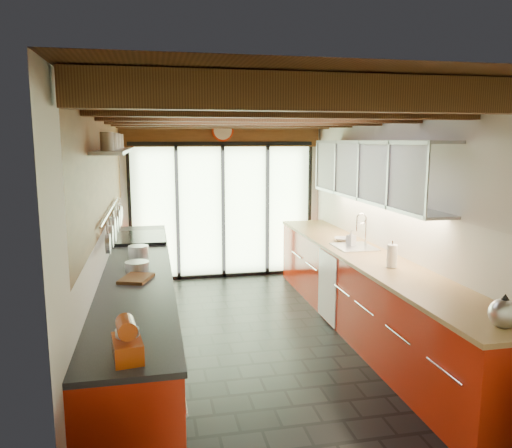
# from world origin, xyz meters

# --- Properties ---
(ground) EXTENTS (5.50, 5.50, 0.00)m
(ground) POSITION_xyz_m (0.00, 0.00, 0.00)
(ground) COLOR black
(ground) RESTS_ON ground
(room_shell) EXTENTS (5.50, 5.50, 5.50)m
(room_shell) POSITION_xyz_m (0.00, 0.00, 1.65)
(room_shell) COLOR silver
(room_shell) RESTS_ON ground
(ceiling_beams) EXTENTS (3.14, 5.06, 4.90)m
(ceiling_beams) POSITION_xyz_m (-0.00, 0.38, 2.46)
(ceiling_beams) COLOR #593316
(ceiling_beams) RESTS_ON ground
(glass_door) EXTENTS (2.95, 0.10, 2.90)m
(glass_door) POSITION_xyz_m (0.00, 2.69, 1.66)
(glass_door) COLOR #C6EAAD
(glass_door) RESTS_ON ground
(left_counter) EXTENTS (0.68, 5.00, 0.92)m
(left_counter) POSITION_xyz_m (-1.28, 0.00, 0.46)
(left_counter) COLOR #B5220B
(left_counter) RESTS_ON ground
(range_stove) EXTENTS (0.66, 0.90, 0.97)m
(range_stove) POSITION_xyz_m (-1.28, 1.45, 0.47)
(range_stove) COLOR silver
(range_stove) RESTS_ON ground
(right_counter) EXTENTS (0.68, 5.00, 0.92)m
(right_counter) POSITION_xyz_m (1.27, 0.00, 0.46)
(right_counter) COLOR #B5220B
(right_counter) RESTS_ON ground
(sink_assembly) EXTENTS (0.45, 0.52, 0.43)m
(sink_assembly) POSITION_xyz_m (1.29, 0.40, 0.96)
(sink_assembly) COLOR silver
(sink_assembly) RESTS_ON right_counter
(upper_cabinets_right) EXTENTS (0.34, 3.00, 3.00)m
(upper_cabinets_right) POSITION_xyz_m (1.43, 0.30, 1.85)
(upper_cabinets_right) COLOR silver
(upper_cabinets_right) RESTS_ON ground
(left_wall_fixtures) EXTENTS (0.28, 2.60, 0.96)m
(left_wall_fixtures) POSITION_xyz_m (-1.47, 0.29, 1.78)
(left_wall_fixtures) COLOR silver
(left_wall_fixtures) RESTS_ON ground
(stand_mixer) EXTENTS (0.20, 0.31, 0.26)m
(stand_mixer) POSITION_xyz_m (-1.27, -2.24, 1.02)
(stand_mixer) COLOR #BD400F
(stand_mixer) RESTS_ON left_counter
(pot_large) EXTENTS (0.27, 0.27, 0.14)m
(pot_large) POSITION_xyz_m (-1.27, 0.37, 0.99)
(pot_large) COLOR silver
(pot_large) RESTS_ON left_counter
(pot_small) EXTENTS (0.31, 0.31, 0.09)m
(pot_small) POSITION_xyz_m (-1.27, -0.18, 0.97)
(pot_small) COLOR silver
(pot_small) RESTS_ON left_counter
(cutting_board) EXTENTS (0.35, 0.41, 0.03)m
(cutting_board) POSITION_xyz_m (-1.27, -0.53, 0.93)
(cutting_board) COLOR brown
(cutting_board) RESTS_ON left_counter
(kettle) EXTENTS (0.26, 0.29, 0.25)m
(kettle) POSITION_xyz_m (1.27, -2.25, 1.03)
(kettle) COLOR silver
(kettle) RESTS_ON right_counter
(paper_towel) EXTENTS (0.13, 0.13, 0.28)m
(paper_towel) POSITION_xyz_m (1.27, -0.58, 1.04)
(paper_towel) COLOR white
(paper_towel) RESTS_ON right_counter
(soap_bottle) EXTENTS (0.12, 0.12, 0.20)m
(soap_bottle) POSITION_xyz_m (1.27, 0.49, 1.02)
(soap_bottle) COLOR silver
(soap_bottle) RESTS_ON right_counter
(bowl) EXTENTS (0.26, 0.26, 0.05)m
(bowl) POSITION_xyz_m (1.27, 0.78, 0.94)
(bowl) COLOR silver
(bowl) RESTS_ON right_counter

